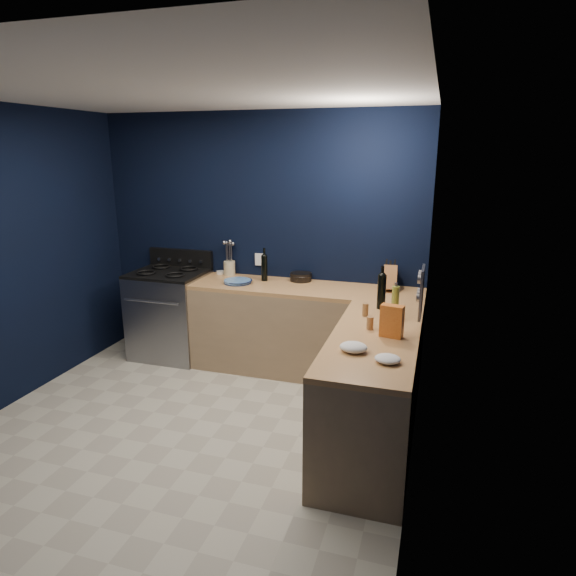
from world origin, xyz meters
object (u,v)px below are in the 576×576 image
at_px(gas_range, 171,315).
at_px(utensil_crock, 229,268).
at_px(plate_stack, 238,282).
at_px(knife_block, 390,278).
at_px(crouton_bag, 392,321).

distance_m(gas_range, utensil_crock, 0.84).
distance_m(plate_stack, knife_block, 1.52).
bearing_deg(utensil_crock, gas_range, -157.76).
relative_size(plate_stack, crouton_bag, 1.16).
relative_size(utensil_crock, knife_block, 0.66).
bearing_deg(crouton_bag, plate_stack, 158.24).
bearing_deg(plate_stack, gas_range, 176.80).
height_order(gas_range, knife_block, knife_block).
xyz_separation_m(utensil_crock, knife_block, (1.72, -0.08, 0.04)).
xyz_separation_m(plate_stack, utensil_crock, (-0.22, 0.30, 0.06)).
bearing_deg(knife_block, gas_range, 177.27).
height_order(gas_range, plate_stack, plate_stack).
height_order(gas_range, utensil_crock, utensil_crock).
height_order(plate_stack, crouton_bag, crouton_bag).
bearing_deg(gas_range, plate_stack, -3.20).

